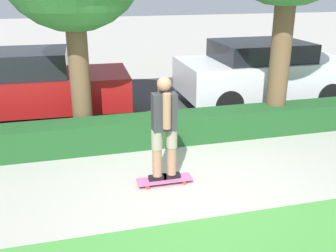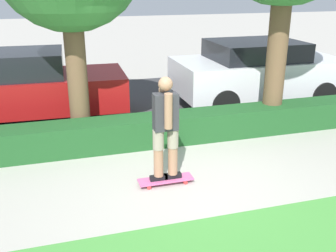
# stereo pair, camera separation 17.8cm
# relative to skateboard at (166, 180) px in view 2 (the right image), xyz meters

# --- Properties ---
(ground_plane) EXTENTS (60.00, 60.00, 0.00)m
(ground_plane) POSITION_rel_skateboard_xyz_m (0.34, -0.03, -0.07)
(ground_plane) COLOR #ADA89E
(street_asphalt) EXTENTS (13.00, 5.00, 0.01)m
(street_asphalt) POSITION_rel_skateboard_xyz_m (0.34, 4.17, -0.06)
(street_asphalt) COLOR #38383A
(street_asphalt) RESTS_ON ground_plane
(hedge_row) EXTENTS (13.00, 0.60, 0.53)m
(hedge_row) POSITION_rel_skateboard_xyz_m (0.34, 1.57, 0.20)
(hedge_row) COLOR #1E5123
(hedge_row) RESTS_ON ground_plane
(skateboard) EXTENTS (0.82, 0.24, 0.08)m
(skateboard) POSITION_rel_skateboard_xyz_m (0.00, 0.00, 0.00)
(skateboard) COLOR #DB5B93
(skateboard) RESTS_ON ground_plane
(skater_person) EXTENTS (0.48, 0.40, 1.55)m
(skater_person) POSITION_rel_skateboard_xyz_m (-0.00, 0.00, 0.84)
(skater_person) COLOR black
(skater_person) RESTS_ON skateboard
(parked_car_front) EXTENTS (4.72, 1.88, 1.52)m
(parked_car_front) POSITION_rel_skateboard_xyz_m (-2.36, 3.50, 0.72)
(parked_car_front) COLOR maroon
(parked_car_front) RESTS_ON ground_plane
(parked_car_middle) EXTENTS (4.05, 2.00, 1.52)m
(parked_car_middle) POSITION_rel_skateboard_xyz_m (3.31, 3.44, 0.74)
(parked_car_middle) COLOR silver
(parked_car_middle) RESTS_ON ground_plane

